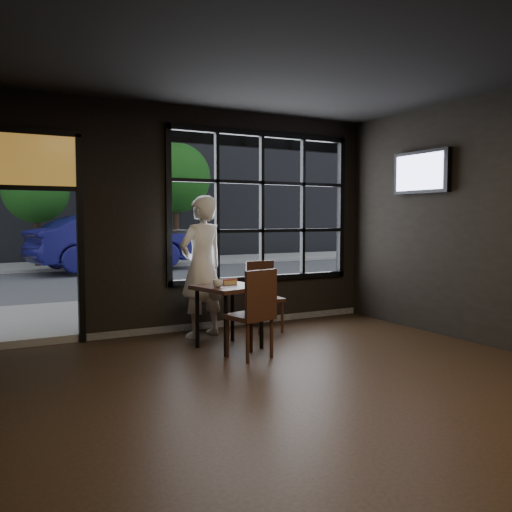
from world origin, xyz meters
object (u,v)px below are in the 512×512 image
chair_near (249,313)px  man (202,267)px  navy_car (114,241)px  cafe_table (229,317)px

chair_near → man: (-0.05, 1.31, 0.44)m
chair_near → navy_car: bearing=-108.7°
chair_near → cafe_table: bearing=-101.8°
man → navy_car: man is taller
chair_near → navy_car: 11.16m
navy_car → man: bearing=163.7°
cafe_table → navy_car: bearing=70.2°
chair_near → man: bearing=-100.6°
cafe_table → man: 0.97m
man → cafe_table: bearing=76.3°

